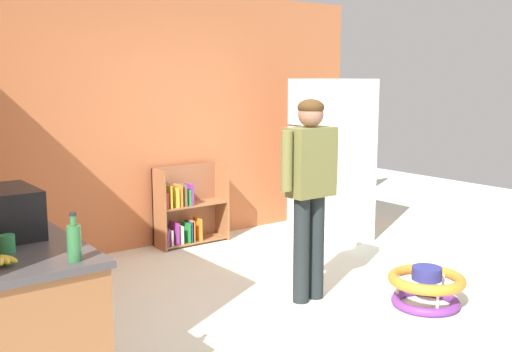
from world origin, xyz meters
The scene contains 12 objects.
ground_plane centered at (0.00, 0.00, 0.00)m, with size 12.00×12.00×0.00m, color silver.
back_wall centered at (0.00, 2.33, 1.35)m, with size 5.20×0.06×2.70m, color #C76D40.
kitchen_counter centered at (-2.20, 0.25, 0.45)m, with size 0.65×1.86×0.90m.
refrigerator centered at (1.54, 1.32, 0.89)m, with size 0.73×0.68×1.78m.
bookshelf centered at (0.17, 2.14, 0.36)m, with size 0.80×0.28×0.85m.
standing_person centered at (0.11, 0.09, 0.98)m, with size 0.57×0.22×1.63m.
baby_walker centered at (0.76, -0.57, 0.16)m, with size 0.60×0.60×0.32m.
microwave centered at (-2.21, 0.13, 1.04)m, with size 0.37×0.48×0.28m.
banana_bunch centered at (-2.35, -0.43, 0.93)m, with size 0.12×0.16×0.04m.
green_glass_bottle centered at (-2.05, -0.57, 1.00)m, with size 0.07×0.07×0.25m.
green_cup centered at (-2.28, -0.22, 0.95)m, with size 0.08×0.08×0.10m, color #2F9251.
blue_cup centered at (-1.99, 0.53, 0.95)m, with size 0.08×0.08×0.10m, color blue.
Camera 1 is at (-3.06, -3.42, 1.81)m, focal length 42.32 mm.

